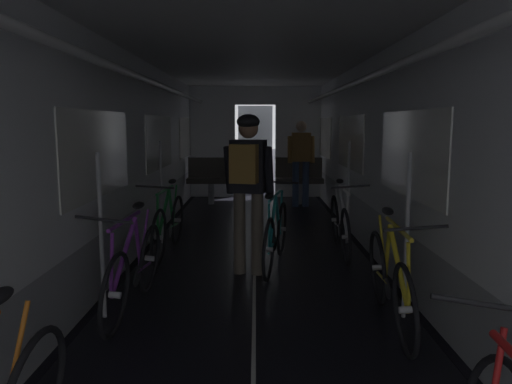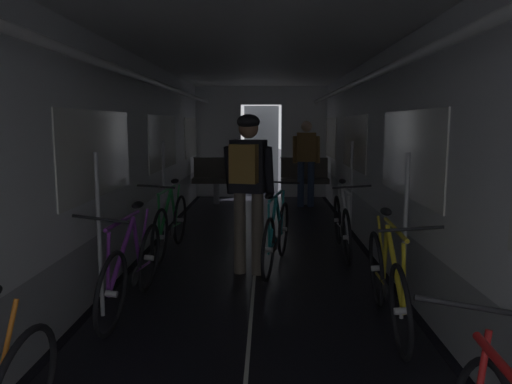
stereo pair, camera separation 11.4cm
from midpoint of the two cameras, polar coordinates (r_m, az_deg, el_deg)
train_car_shell at (r=5.45m, az=-0.62°, el=8.71°), size 3.14×12.34×2.57m
bench_seat_far_left at (r=10.03m, az=-5.42°, el=1.86°), size 0.98×0.51×0.95m
bench_seat_far_right at (r=10.02m, az=4.88°, el=1.86°), size 0.98×0.51×0.95m
bicycle_green at (r=6.22m, az=-10.54°, el=-3.71°), size 0.44×1.69×0.94m
bicycle_purple at (r=4.42m, az=-14.66°, el=-8.67°), size 0.44×1.69×0.95m
bicycle_yellow at (r=4.11m, az=14.82°, el=-9.91°), size 0.44×1.69×0.95m
bicycle_white at (r=6.23m, az=9.48°, el=-3.67°), size 0.44×1.69×0.95m
person_cyclist_aisle at (r=5.18m, az=-1.43°, el=1.81°), size 0.56×0.45×1.73m
bicycle_teal_in_aisle at (r=5.56m, az=1.89°, el=-4.96°), size 0.48×1.67×0.94m
person_standing_near_bench at (r=9.61m, az=5.11°, el=4.04°), size 0.53×0.23×1.69m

